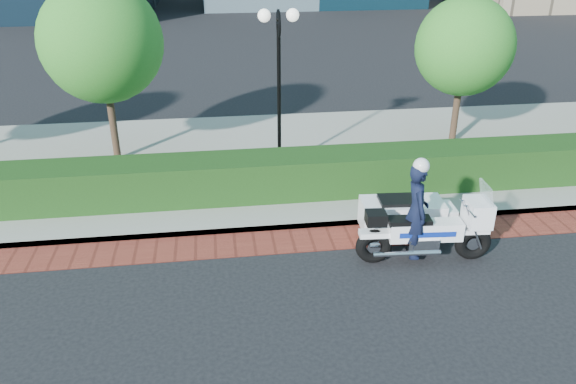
{
  "coord_description": "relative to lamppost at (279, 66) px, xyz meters",
  "views": [
    {
      "loc": [
        -0.69,
        -8.9,
        6.2
      ],
      "look_at": [
        0.78,
        1.88,
        1.0
      ],
      "focal_mm": 35.0,
      "sensor_mm": 36.0,
      "label": 1
    }
  ],
  "objects": [
    {
      "name": "ground",
      "position": [
        -1.0,
        -5.2,
        -2.96
      ],
      "size": [
        120.0,
        120.0,
        0.0
      ],
      "primitive_type": "plane",
      "color": "black",
      "rests_on": "ground"
    },
    {
      "name": "lamppost",
      "position": [
        0.0,
        0.0,
        0.0
      ],
      "size": [
        1.02,
        0.7,
        4.21
      ],
      "color": "black",
      "rests_on": "sidewalk"
    },
    {
      "name": "brick_strip",
      "position": [
        -1.0,
        -3.7,
        -2.95
      ],
      "size": [
        60.0,
        1.0,
        0.01
      ],
      "primitive_type": "cube",
      "color": "maroon",
      "rests_on": "ground"
    },
    {
      "name": "tree_c",
      "position": [
        5.5,
        1.3,
        0.09
      ],
      "size": [
        2.8,
        2.8,
        4.3
      ],
      "color": "#332319",
      "rests_on": "sidewalk"
    },
    {
      "name": "tree_b",
      "position": [
        -4.5,
        1.3,
        0.48
      ],
      "size": [
        3.2,
        3.2,
        4.89
      ],
      "color": "#332319",
      "rests_on": "sidewalk"
    },
    {
      "name": "sidewalk",
      "position": [
        -1.0,
        0.8,
        -2.88
      ],
      "size": [
        60.0,
        8.0,
        0.15
      ],
      "primitive_type": "cube",
      "color": "gray",
      "rests_on": "ground"
    },
    {
      "name": "police_motorcycle",
      "position": [
        2.25,
        -4.42,
        -2.19
      ],
      "size": [
        2.78,
        2.03,
        2.25
      ],
      "rotation": [
        0.0,
        0.0,
        -0.07
      ],
      "color": "black",
      "rests_on": "ground"
    },
    {
      "name": "hedge_main",
      "position": [
        -1.0,
        -1.6,
        -2.31
      ],
      "size": [
        18.0,
        1.2,
        1.0
      ],
      "primitive_type": "cube",
      "color": "black",
      "rests_on": "sidewalk"
    }
  ]
}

